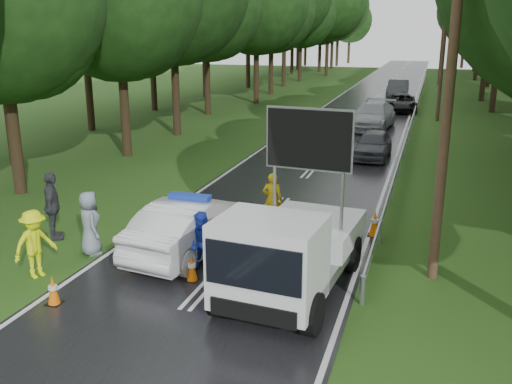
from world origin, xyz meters
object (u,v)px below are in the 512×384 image
at_px(civilian, 203,243).
at_px(queue_car_first, 373,144).
at_px(work_truck, 289,250).
at_px(queue_car_third, 401,103).
at_px(queue_car_fourth, 398,89).
at_px(barrier, 217,225).
at_px(police_sedan, 191,227).
at_px(officer, 272,200).
at_px(queue_car_second, 372,116).

height_order(civilian, queue_car_first, civilian).
distance_m(work_truck, queue_car_third, 31.89).
distance_m(civilian, queue_car_fourth, 39.85).
bearing_deg(barrier, police_sedan, -153.79).
relative_size(work_truck, queue_car_third, 1.18).
relative_size(officer, queue_car_first, 0.44).
distance_m(civilian, queue_car_first, 15.02).
relative_size(civilian, queue_car_first, 0.42).
bearing_deg(work_truck, queue_car_fourth, 95.47).
bearing_deg(queue_car_third, barrier, -101.17).
xyz_separation_m(barrier, queue_car_second, (1.82, 21.83, -0.05)).
bearing_deg(queue_car_second, civilian, -88.52).
distance_m(police_sedan, barrier, 0.74).
xyz_separation_m(work_truck, queue_car_second, (-0.65, 23.67, -0.33)).
bearing_deg(queue_car_fourth, work_truck, -89.46).
bearing_deg(queue_car_first, queue_car_second, 97.33).
xyz_separation_m(barrier, queue_car_first, (2.76, 13.51, -0.20)).
height_order(police_sedan, queue_car_first, police_sedan).
bearing_deg(police_sedan, officer, -110.99).
distance_m(police_sedan, civilian, 1.44).
height_order(queue_car_second, queue_car_fourth, queue_car_second).
xyz_separation_m(barrier, officer, (0.80, 2.73, 0.00)).
height_order(civilian, queue_car_second, civilian).
bearing_deg(queue_car_second, officer, -87.34).
height_order(queue_car_first, queue_car_second, queue_car_second).
xyz_separation_m(barrier, queue_car_fourth, (2.23, 38.52, -0.07)).
distance_m(work_truck, queue_car_second, 23.68).
bearing_deg(queue_car_first, queue_car_fourth, 92.06).
distance_m(work_truck, civilian, 2.45).
bearing_deg(police_sedan, queue_car_fourth, -86.97).
xyz_separation_m(work_truck, barrier, (-2.47, 1.83, -0.27)).
height_order(police_sedan, queue_car_second, police_sedan).
bearing_deg(officer, queue_car_first, -105.68).
bearing_deg(barrier, queue_car_third, 102.35).
xyz_separation_m(barrier, civilian, (0.11, -1.27, -0.04)).
bearing_deg(queue_car_fourth, civilian, -92.85).
relative_size(officer, queue_car_second, 0.31).
bearing_deg(barrier, work_truck, -18.43).
bearing_deg(queue_car_first, work_truck, -90.26).
bearing_deg(civilian, queue_car_third, 87.61).
relative_size(work_truck, barrier, 2.06).
bearing_deg(officer, queue_car_second, -98.40).
distance_m(barrier, officer, 2.84).
bearing_deg(barrier, queue_car_second, 103.42).
distance_m(civilian, queue_car_second, 23.17).
distance_m(officer, queue_car_third, 27.42).
bearing_deg(queue_car_second, barrier, -89.05).
bearing_deg(officer, work_truck, 104.76).
distance_m(queue_car_second, queue_car_fourth, 16.69).
height_order(barrier, queue_car_fourth, queue_car_fourth).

